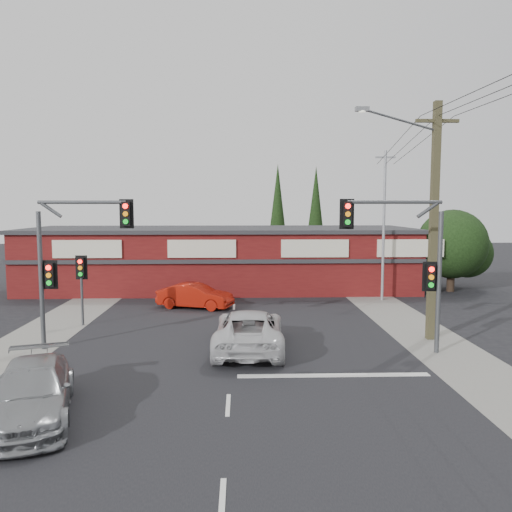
{
  "coord_description": "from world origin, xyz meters",
  "views": [
    {
      "loc": [
        0.36,
        -17.73,
        5.68
      ],
      "look_at": [
        1.02,
        3.0,
        3.62
      ],
      "focal_mm": 35.0,
      "sensor_mm": 36.0,
      "label": 1
    }
  ],
  "objects_px": {
    "red_sedan": "(195,296)",
    "white_suv": "(249,330)",
    "silver_suv": "(31,392)",
    "utility_pole": "(431,213)",
    "shop_building": "(221,258)"
  },
  "relations": [
    {
      "from": "red_sedan",
      "to": "white_suv",
      "type": "bearing_deg",
      "value": -143.54
    },
    {
      "from": "silver_suv",
      "to": "utility_pole",
      "type": "xyz_separation_m",
      "value": [
        13.61,
        7.62,
        4.67
      ]
    },
    {
      "from": "silver_suv",
      "to": "red_sedan",
      "type": "xyz_separation_m",
      "value": [
        3.07,
        14.61,
        -0.03
      ]
    },
    {
      "from": "red_sedan",
      "to": "utility_pole",
      "type": "bearing_deg",
      "value": -106.3
    },
    {
      "from": "shop_building",
      "to": "red_sedan",
      "type": "bearing_deg",
      "value": -99.53
    },
    {
      "from": "white_suv",
      "to": "utility_pole",
      "type": "height_order",
      "value": "utility_pole"
    },
    {
      "from": "red_sedan",
      "to": "utility_pole",
      "type": "relative_size",
      "value": 0.42
    },
    {
      "from": "silver_suv",
      "to": "utility_pole",
      "type": "relative_size",
      "value": 0.5
    },
    {
      "from": "white_suv",
      "to": "silver_suv",
      "type": "bearing_deg",
      "value": 49.27
    },
    {
      "from": "white_suv",
      "to": "red_sedan",
      "type": "relative_size",
      "value": 1.36
    },
    {
      "from": "white_suv",
      "to": "red_sedan",
      "type": "xyz_separation_m",
      "value": [
        -2.88,
        8.26,
        -0.1
      ]
    },
    {
      "from": "red_sedan",
      "to": "shop_building",
      "type": "distance_m",
      "value": 7.26
    },
    {
      "from": "utility_pole",
      "to": "silver_suv",
      "type": "bearing_deg",
      "value": -150.74
    },
    {
      "from": "silver_suv",
      "to": "shop_building",
      "type": "distance_m",
      "value": 22.08
    },
    {
      "from": "shop_building",
      "to": "utility_pole",
      "type": "bearing_deg",
      "value": -56.24
    }
  ]
}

